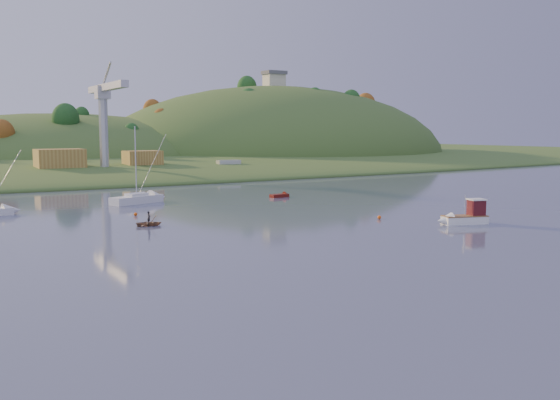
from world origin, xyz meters
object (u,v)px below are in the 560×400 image
fishing_boat (462,217)px  canoe (149,223)px  sailboat_far (137,199)px  red_tender (283,195)px

fishing_boat → canoe: 39.02m
sailboat_far → canoe: 24.61m
canoe → red_tender: bearing=-45.8°
canoe → red_tender: (31.52, 19.94, -0.04)m
fishing_boat → canoe: (-34.11, 18.94, -0.60)m
fishing_boat → red_tender: size_ratio=1.67×
fishing_boat → sailboat_far: bearing=-39.0°
sailboat_far → fishing_boat: bearing=-77.3°
canoe → fishing_boat: bearing=-107.1°
canoe → red_tender: 37.30m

